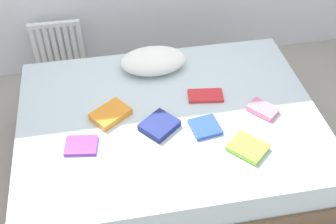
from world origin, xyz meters
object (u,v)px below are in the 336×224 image
object	(u,v)px
radiator	(58,46)
pillow	(153,61)
textbook_navy	(159,125)
textbook_lime	(248,147)
textbook_purple	(81,145)
bed	(169,141)
textbook_blue	(205,127)
textbook_red	(205,96)
textbook_pink	(263,109)
textbook_orange	(111,114)

from	to	relation	value
radiator	pillow	distance (m)	1.04
textbook_navy	radiator	bearing A→B (deg)	78.04
textbook_lime	textbook_purple	bearing A→B (deg)	-143.52
bed	textbook_lime	xyz separation A→B (m)	(0.41, -0.38, 0.27)
textbook_blue	textbook_purple	size ratio (longest dim) A/B	0.92
bed	radiator	size ratio (longest dim) A/B	4.24
radiator	textbook_red	bearing A→B (deg)	-46.07
textbook_blue	textbook_navy	distance (m)	0.29
textbook_red	textbook_pink	bearing A→B (deg)	-24.08
textbook_lime	textbook_red	xyz separation A→B (m)	(-0.13, 0.51, -0.01)
bed	textbook_purple	bearing A→B (deg)	-162.92
bed	textbook_blue	bearing A→B (deg)	-39.14
textbook_lime	textbook_orange	bearing A→B (deg)	-160.75
radiator	textbook_navy	xyz separation A→B (m)	(0.67, -1.30, 0.20)
textbook_navy	textbook_purple	xyz separation A→B (m)	(-0.49, -0.07, -0.01)
textbook_red	textbook_lime	bearing A→B (deg)	-67.66
textbook_lime	textbook_purple	distance (m)	1.01
radiator	textbook_pink	distance (m)	1.88
radiator	textbook_navy	world-z (taller)	radiator
textbook_blue	bed	bearing A→B (deg)	132.37
bed	textbook_red	bearing A→B (deg)	25.38
radiator	textbook_purple	xyz separation A→B (m)	(0.18, -1.38, 0.19)
textbook_orange	radiator	bearing A→B (deg)	72.74
textbook_pink	textbook_orange	world-z (taller)	textbook_orange
textbook_lime	textbook_blue	world-z (taller)	textbook_lime
textbook_lime	textbook_pink	size ratio (longest dim) A/B	1.15
textbook_pink	textbook_orange	xyz separation A→B (m)	(-0.99, 0.13, 0.00)
textbook_blue	textbook_purple	distance (m)	0.78
radiator	pillow	bearing A→B (deg)	-43.58
textbook_purple	bed	bearing A→B (deg)	25.65
radiator	textbook_purple	distance (m)	1.40
textbook_blue	textbook_red	bearing A→B (deg)	67.02
radiator	textbook_pink	bearing A→B (deg)	-43.07
textbook_blue	textbook_orange	bearing A→B (deg)	150.98
textbook_pink	bed	bearing A→B (deg)	-137.16
radiator	textbook_lime	world-z (taller)	radiator
textbook_navy	pillow	bearing A→B (deg)	45.41
textbook_orange	textbook_blue	bearing A→B (deg)	-55.99
textbook_red	pillow	bearing A→B (deg)	136.36
textbook_pink	textbook_red	world-z (taller)	textbook_pink
textbook_purple	pillow	bearing A→B (deg)	59.70
textbook_blue	textbook_red	world-z (taller)	textbook_blue
textbook_blue	textbook_pink	distance (m)	0.42
textbook_purple	textbook_orange	xyz separation A→B (m)	(0.20, 0.23, 0.01)
textbook_purple	textbook_red	world-z (taller)	same
bed	pillow	bearing A→B (deg)	92.92
textbook_navy	textbook_purple	distance (m)	0.50
textbook_lime	textbook_red	world-z (taller)	textbook_lime
textbook_purple	textbook_red	size ratio (longest dim) A/B	0.82
radiator	textbook_red	world-z (taller)	radiator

